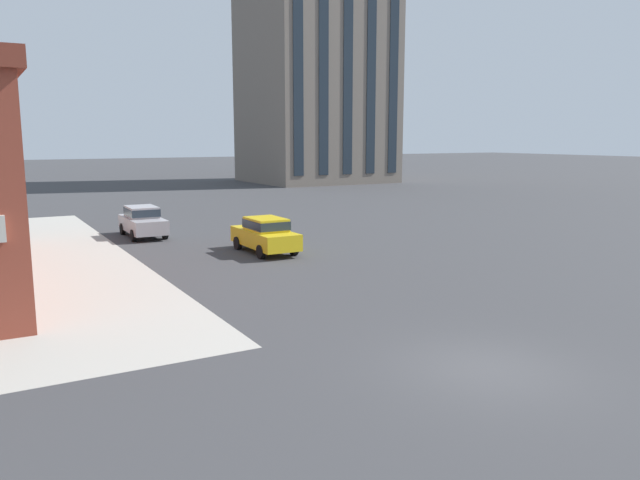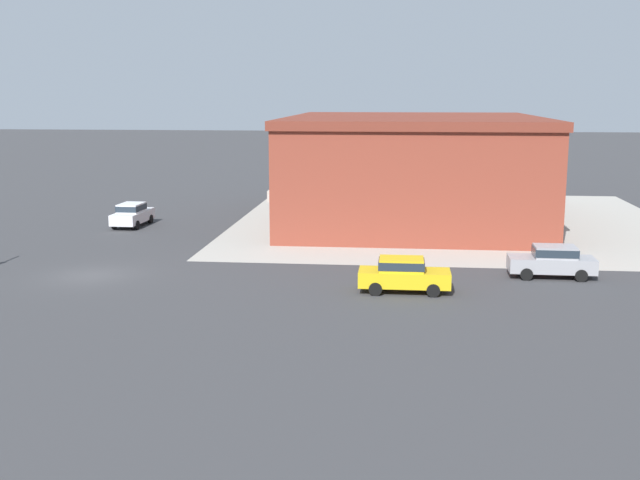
% 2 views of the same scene
% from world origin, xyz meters
% --- Properties ---
extents(ground_plane, '(320.00, 320.00, 0.00)m').
position_xyz_m(ground_plane, '(0.00, 0.00, 0.00)').
color(ground_plane, '#38383A').
extents(sidewalk_far_corner, '(32.00, 32.00, 0.02)m').
position_xyz_m(sidewalk_far_corner, '(-20.00, 20.00, 0.00)').
color(sidewalk_far_corner, '#A8A399').
rests_on(sidewalk_far_corner, ground).
extents(car_main_northbound_far, '(1.91, 4.41, 1.68)m').
position_xyz_m(car_main_northbound_far, '(1.76, 16.35, 0.92)').
color(car_main_northbound_far, gold).
rests_on(car_main_northbound_far, ground).
extents(car_main_southbound_near, '(4.47, 2.02, 1.68)m').
position_xyz_m(car_main_southbound_near, '(-15.30, -3.12, 0.92)').
color(car_main_southbound_near, silver).
rests_on(car_main_southbound_near, ground).
extents(car_main_southbound_far, '(1.93, 4.42, 1.68)m').
position_xyz_m(car_main_southbound_far, '(-2.12, 24.09, 0.92)').
color(car_main_southbound_far, '#99999E').
rests_on(car_main_southbound_far, ground).
extents(storefront_block_near_corner, '(23.36, 18.40, 7.79)m').
position_xyz_m(storefront_block_near_corner, '(-20.45, 16.98, 3.90)').
color(storefront_block_near_corner, brown).
rests_on(storefront_block_near_corner, ground).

